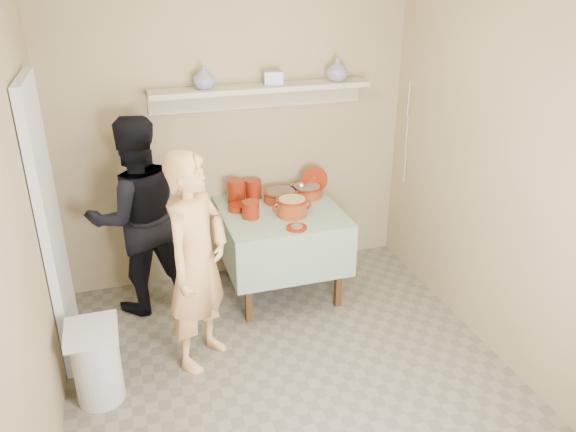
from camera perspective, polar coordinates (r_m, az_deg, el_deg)
name	(u,v)px	position (r m, az deg, el deg)	size (l,w,h in m)	color
ground	(300,392)	(3.93, 1.22, -17.45)	(3.50, 3.50, 0.00)	#736C5A
tile_panel	(51,227)	(4.09, -22.96, -1.03)	(0.06, 0.70, 2.00)	silver
plate_stack_a	(236,191)	(4.75, -5.29, 2.51)	(0.15, 0.15, 0.20)	#6E1305
plate_stack_b	(253,189)	(4.84, -3.53, 2.75)	(0.14, 0.14, 0.16)	#6E1305
bowl_stack	(251,210)	(4.46, -3.81, 0.65)	(0.14, 0.14, 0.14)	#6E1305
empty_bowl	(238,207)	(4.63, -5.10, 0.89)	(0.17, 0.17, 0.05)	#6E1305
propped_lid	(314,180)	(4.93, 2.71, 3.68)	(0.24, 0.24, 0.02)	#6E1305
vase_right	(337,70)	(4.80, 5.02, 14.60)	(0.18, 0.18, 0.19)	navy
vase_left	(204,77)	(4.52, -8.54, 13.75)	(0.17, 0.17, 0.18)	navy
ceramic_box	(273,78)	(4.64, -1.50, 13.84)	(0.15, 0.11, 0.11)	navy
person_cook	(197,263)	(3.83, -9.22, -4.70)	(0.57, 0.38, 1.57)	tan
person_helper	(138,216)	(4.55, -15.04, -0.05)	(0.78, 0.61, 1.61)	black
room_shell	(303,164)	(3.10, 1.49, 5.31)	(3.04, 3.54, 2.62)	tan
serving_table	(281,223)	(4.67, -0.77, -0.72)	(0.97, 0.97, 0.76)	#4C2D16
cazuela_meat_a	(280,195)	(4.77, -0.77, 2.16)	(0.30, 0.30, 0.10)	maroon
cazuela_meat_b	(307,190)	(4.87, 1.93, 2.65)	(0.28, 0.28, 0.10)	maroon
ladle	(302,186)	(4.83, 1.40, 3.10)	(0.08, 0.26, 0.19)	silver
cazuela_rice	(292,206)	(4.49, 0.41, 1.07)	(0.33, 0.25, 0.14)	maroon
front_plate	(297,227)	(4.29, 0.89, -1.17)	(0.16, 0.16, 0.03)	#6E1305
wall_shelf	(261,90)	(4.67, -2.78, 12.63)	(1.80, 0.25, 0.21)	#BEAF8D
trash_bin	(97,363)	(3.91, -18.87, -13.94)	(0.32, 0.32, 0.56)	silver
electrical_cord	(407,134)	(5.08, 11.97, 8.19)	(0.01, 0.05, 0.90)	silver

